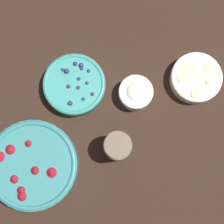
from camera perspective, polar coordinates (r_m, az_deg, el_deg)
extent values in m
plane|color=black|center=(1.09, 0.71, -0.12)|extent=(4.00, 4.00, 0.00)
cylinder|color=teal|center=(1.08, -11.83, -7.93)|extent=(0.25, 0.25, 0.06)
torus|color=teal|center=(1.05, -12.09, -7.91)|extent=(0.25, 0.25, 0.02)
cylinder|color=#B21928|center=(1.06, -12.00, -7.92)|extent=(0.20, 0.20, 0.02)
cone|color=#B21928|center=(1.06, -15.36, -5.53)|extent=(0.05, 0.05, 0.03)
cone|color=#B21928|center=(1.05, -14.78, -9.90)|extent=(0.04, 0.04, 0.02)
cone|color=#B21928|center=(1.03, -9.26, -9.11)|extent=(0.04, 0.04, 0.02)
cone|color=#B21928|center=(1.05, -12.73, -4.69)|extent=(0.03, 0.03, 0.02)
cone|color=#B21928|center=(1.04, -11.74, -8.74)|extent=(0.04, 0.04, 0.02)
cone|color=#B21928|center=(1.05, -13.69, -12.42)|extent=(0.04, 0.04, 0.03)
cone|color=#B21928|center=(1.05, -13.81, -11.59)|extent=(0.03, 0.03, 0.03)
cylinder|color=teal|center=(1.09, -5.68, 4.04)|extent=(0.18, 0.18, 0.05)
torus|color=teal|center=(1.07, -5.78, 4.27)|extent=(0.18, 0.18, 0.01)
cylinder|color=navy|center=(1.08, -5.75, 4.19)|extent=(0.14, 0.14, 0.01)
sphere|color=navy|center=(1.08, -7.51, 6.39)|extent=(0.01, 0.01, 0.01)
sphere|color=navy|center=(1.06, -3.84, 4.41)|extent=(0.01, 0.01, 0.01)
sphere|color=navy|center=(1.06, -6.39, 1.33)|extent=(0.01, 0.01, 0.01)
sphere|color=navy|center=(1.08, -5.64, 7.32)|extent=(0.01, 0.01, 0.01)
sphere|color=navy|center=(1.08, -4.72, 7.09)|extent=(0.01, 0.01, 0.01)
sphere|color=navy|center=(1.07, -5.02, 5.14)|extent=(0.01, 0.01, 0.01)
sphere|color=navy|center=(1.07, -3.60, 6.25)|extent=(0.01, 0.01, 0.01)
sphere|color=navy|center=(1.06, -5.18, 3.70)|extent=(0.01, 0.01, 0.01)
sphere|color=navy|center=(1.08, -4.66, 6.63)|extent=(0.01, 0.01, 0.01)
sphere|color=navy|center=(1.08, -6.92, 6.18)|extent=(0.02, 0.02, 0.02)
sphere|color=navy|center=(1.06, -4.40, 1.99)|extent=(0.01, 0.01, 0.01)
sphere|color=navy|center=(1.06, -3.02, 2.74)|extent=(0.01, 0.01, 0.01)
sphere|color=navy|center=(1.07, -6.66, 3.87)|extent=(0.01, 0.01, 0.01)
cylinder|color=white|center=(1.12, 12.61, 4.99)|extent=(0.15, 0.15, 0.04)
torus|color=white|center=(1.10, 12.82, 5.21)|extent=(0.15, 0.15, 0.01)
cylinder|color=beige|center=(1.11, 12.75, 5.14)|extent=(0.12, 0.12, 0.01)
cylinder|color=beige|center=(1.10, 11.96, 5.91)|extent=(0.02, 0.02, 0.01)
cylinder|color=beige|center=(1.09, 12.81, 2.73)|extent=(0.03, 0.03, 0.01)
cylinder|color=beige|center=(1.10, 12.10, 6.65)|extent=(0.03, 0.03, 0.01)
cylinder|color=beige|center=(1.10, 13.63, 5.37)|extent=(0.03, 0.03, 0.00)
cylinder|color=beige|center=(1.11, 14.46, 6.78)|extent=(0.03, 0.03, 0.00)
cylinder|color=beige|center=(1.09, 10.73, 5.18)|extent=(0.03, 0.03, 0.01)
cylinder|color=beige|center=(1.10, 11.10, 6.57)|extent=(0.03, 0.03, 0.01)
cylinder|color=beige|center=(1.09, 10.84, 6.13)|extent=(0.02, 0.02, 0.01)
cylinder|color=beige|center=(1.10, 14.75, 4.50)|extent=(0.02, 0.02, 0.01)
cylinder|color=white|center=(1.08, 3.62, 2.88)|extent=(0.10, 0.10, 0.05)
torus|color=white|center=(1.06, 3.70, 3.11)|extent=(0.10, 0.10, 0.01)
cylinder|color=white|center=(1.07, 3.67, 3.03)|extent=(0.08, 0.08, 0.01)
ellipsoid|color=white|center=(1.06, 3.70, 3.11)|extent=(0.06, 0.06, 0.03)
cylinder|color=brown|center=(1.03, 0.81, -5.28)|extent=(0.08, 0.08, 0.10)
cylinder|color=#472819|center=(1.04, 0.81, -5.30)|extent=(0.06, 0.06, 0.07)
cylinder|color=brown|center=(0.98, 0.86, -5.10)|extent=(0.07, 0.07, 0.01)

